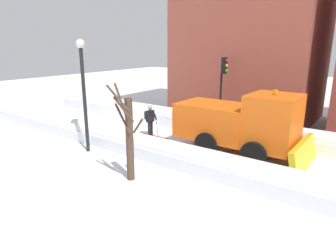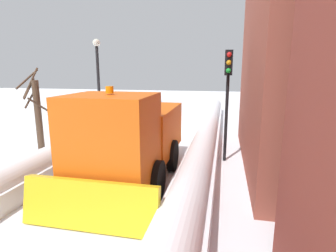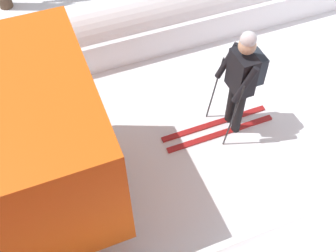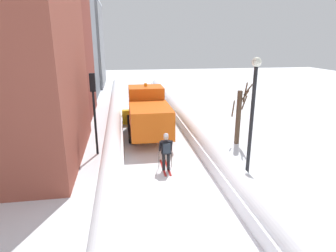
# 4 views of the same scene
# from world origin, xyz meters

# --- Properties ---
(ground_plane) EXTENTS (80.00, 80.00, 0.00)m
(ground_plane) POSITION_xyz_m (0.00, 10.00, 0.00)
(ground_plane) COLOR white
(snowbank_left) EXTENTS (1.10, 36.00, 1.14)m
(snowbank_left) POSITION_xyz_m (-2.48, 10.00, 0.52)
(snowbank_left) COLOR white
(snowbank_left) RESTS_ON ground
(snowbank_right) EXTENTS (1.10, 36.00, 1.01)m
(snowbank_right) POSITION_xyz_m (2.48, 10.00, 0.44)
(snowbank_right) COLOR white
(snowbank_right) RESTS_ON ground
(plow_truck) EXTENTS (3.20, 5.98, 3.12)m
(plow_truck) POSITION_xyz_m (-0.34, 7.87, 1.48)
(plow_truck) COLOR orange
(plow_truck) RESTS_ON ground
(skier) EXTENTS (0.62, 1.80, 1.81)m
(skier) POSITION_xyz_m (-0.01, 2.77, 1.00)
(skier) COLOR black
(skier) RESTS_ON ground
(traffic_light_pole) EXTENTS (0.28, 0.42, 4.22)m
(traffic_light_pole) POSITION_xyz_m (-3.30, 5.41, 2.97)
(traffic_light_pole) COLOR black
(traffic_light_pole) RESTS_ON ground
(street_lamp) EXTENTS (0.40, 0.40, 5.13)m
(street_lamp) POSITION_xyz_m (3.59, 1.94, 3.26)
(street_lamp) COLOR black
(street_lamp) RESTS_ON ground
(bare_tree_near) EXTENTS (1.05, 1.31, 3.62)m
(bare_tree_near) POSITION_xyz_m (4.64, 5.69, 1.71)
(bare_tree_near) COLOR #4D3829
(bare_tree_near) RESTS_ON ground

